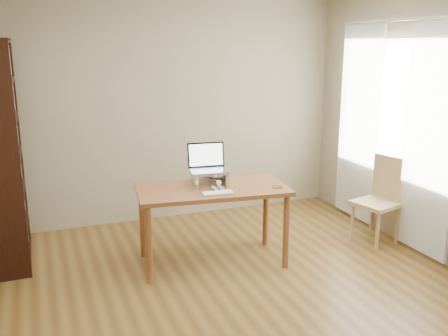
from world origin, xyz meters
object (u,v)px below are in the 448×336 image
desk (212,197)px  cat (210,177)px  chair (382,197)px  keyboard (218,193)px  bookshelf (4,155)px  laptop (207,164)px

desk → cat: bearing=90.0°
chair → cat: bearing=156.7°
keyboard → chair: (1.85, 0.05, -0.27)m
keyboard → cat: size_ratio=0.62×
bookshelf → desk: bearing=-22.0°
bookshelf → keyboard: bearing=-28.2°
keyboard → cat: (0.04, 0.33, 0.06)m
keyboard → desk: bearing=87.8°
desk → laptop: bearing=96.7°
desk → keyboard: bearing=-90.4°
desk → keyboard: 0.25m
desk → keyboard: size_ratio=4.87×
desk → cat: size_ratio=3.01×
desk → laptop: size_ratio=3.83×
keyboard → bookshelf: bearing=156.8°
desk → chair: chair is taller
laptop → keyboard: laptop is taller
bookshelf → laptop: (1.78, -0.58, -0.10)m
laptop → keyboard: bearing=-87.6°
bookshelf → laptop: 1.87m
bookshelf → desk: size_ratio=1.44×
desk → laptop: 0.33m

